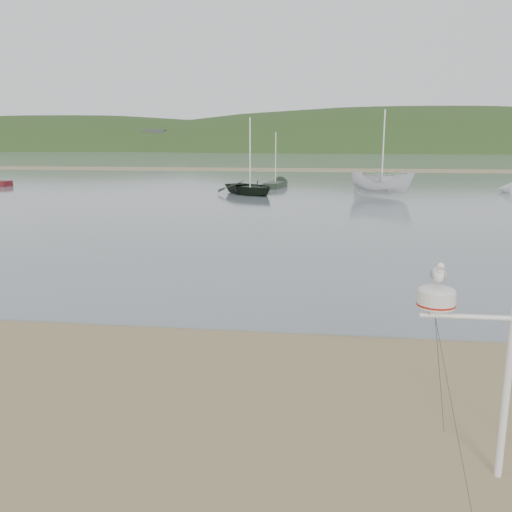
# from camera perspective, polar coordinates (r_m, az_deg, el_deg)

# --- Properties ---
(ground) EXTENTS (560.00, 560.00, 0.00)m
(ground) POSITION_cam_1_polar(r_m,az_deg,el_deg) (8.83, -12.15, -16.30)
(ground) COLOR olive
(ground) RESTS_ON ground
(water) EXTENTS (560.00, 256.00, 0.04)m
(water) POSITION_cam_1_polar(r_m,az_deg,el_deg) (139.37, 6.39, 10.34)
(water) COLOR slate
(water) RESTS_ON ground
(sandbar) EXTENTS (560.00, 7.00, 0.07)m
(sandbar) POSITION_cam_1_polar(r_m,az_deg,el_deg) (77.44, 5.45, 9.04)
(sandbar) COLOR olive
(sandbar) RESTS_ON water
(hill_ridge) EXTENTS (620.00, 180.00, 80.00)m
(hill_ridge) POSITION_cam_1_polar(r_m,az_deg,el_deg) (243.97, 11.16, 6.28)
(hill_ridge) COLOR #1F3616
(hill_ridge) RESTS_ON ground
(far_cottages) EXTENTS (294.40, 6.30, 8.00)m
(far_cottages) POSITION_cam_1_polar(r_m,az_deg,el_deg) (203.28, 7.66, 11.96)
(far_cottages) COLOR silver
(far_cottages) RESTS_ON ground
(mast_rig) EXTENTS (1.96, 2.09, 4.42)m
(mast_rig) POSITION_cam_1_polar(r_m,az_deg,el_deg) (7.45, 24.50, -13.57)
(mast_rig) COLOR silver
(mast_rig) RESTS_ON ground
(boat_dark) EXTENTS (3.57, 3.32, 5.30)m
(boat_dark) POSITION_cam_1_polar(r_m,az_deg,el_deg) (41.98, -0.63, 10.11)
(boat_dark) COLOR black
(boat_dark) RESTS_ON water
(boat_white) EXTENTS (2.62, 2.60, 5.04)m
(boat_white) POSITION_cam_1_polar(r_m,az_deg,el_deg) (41.61, 13.19, 9.60)
(boat_white) COLOR silver
(boat_white) RESTS_ON water
(sailboat_dark_mid) EXTENTS (2.07, 5.25, 5.15)m
(sailboat_dark_mid) POSITION_cam_1_polar(r_m,az_deg,el_deg) (49.37, 2.41, 7.62)
(sailboat_dark_mid) COLOR black
(sailboat_dark_mid) RESTS_ON ground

